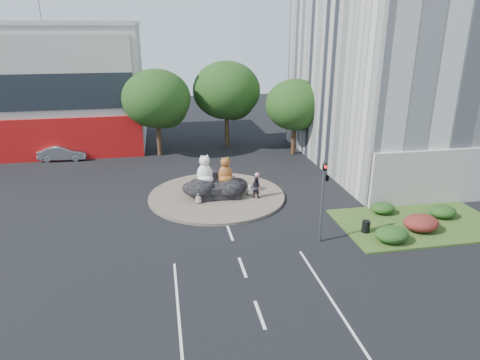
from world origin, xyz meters
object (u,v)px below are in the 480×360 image
at_px(cat_white, 205,169).
at_px(kitten_calico, 199,197).
at_px(parked_car, 63,153).
at_px(litter_bin, 366,227).
at_px(cat_tabby, 225,170).
at_px(kitten_white, 250,189).
at_px(pedestrian_dark, 256,187).
at_px(pedestrian_pink, 256,185).

bearing_deg(cat_white, kitten_calico, -123.29).
distance_m(parked_car, litter_bin, 28.76).
bearing_deg(cat_tabby, kitten_white, -15.76).
bearing_deg(cat_tabby, pedestrian_dark, -28.60).
distance_m(cat_white, kitten_white, 3.65).
xyz_separation_m(kitten_white, parked_car, (-15.38, 12.42, 0.12)).
height_order(cat_white, parked_car, cat_white).
bearing_deg(parked_car, cat_white, -131.35).
xyz_separation_m(kitten_white, pedestrian_dark, (0.32, -0.60, 0.38)).
distance_m(cat_white, parked_car, 17.08).
xyz_separation_m(pedestrian_dark, litter_bin, (5.36, -6.57, -0.49)).
xyz_separation_m(pedestrian_pink, litter_bin, (5.31, -6.64, -0.64)).
height_order(kitten_calico, kitten_white, kitten_calico).
height_order(kitten_calico, pedestrian_pink, pedestrian_pink).
xyz_separation_m(cat_tabby, pedestrian_pink, (2.12, -0.93, -0.98)).
bearing_deg(litter_bin, cat_white, 139.31).
bearing_deg(cat_white, pedestrian_dark, -26.33).
bearing_deg(cat_white, cat_tabby, -13.12).
relative_size(cat_white, pedestrian_dark, 1.43).
bearing_deg(kitten_white, pedestrian_pink, -64.33).
bearing_deg(pedestrian_pink, parked_car, -61.67).
relative_size(kitten_white, parked_car, 0.18).
bearing_deg(cat_white, pedestrian_pink, -25.05).
relative_size(cat_tabby, kitten_white, 2.54).
relative_size(parked_car, litter_bin, 5.99).
xyz_separation_m(kitten_white, pedestrian_pink, (0.37, -0.53, 0.53)).
relative_size(cat_white, pedestrian_pink, 1.19).
bearing_deg(parked_car, kitten_white, -125.82).
height_order(kitten_calico, pedestrian_dark, pedestrian_dark).
distance_m(cat_tabby, parked_car, 18.23).
bearing_deg(kitten_calico, parked_car, 167.80).
xyz_separation_m(cat_tabby, kitten_white, (1.75, -0.40, -1.51)).
xyz_separation_m(cat_white, pedestrian_dark, (3.56, -1.10, -1.23)).
bearing_deg(kitten_calico, pedestrian_dark, 41.06).
bearing_deg(pedestrian_dark, parked_car, -2.35).
height_order(cat_tabby, kitten_white, cat_tabby).
height_order(cat_tabby, kitten_calico, cat_tabby).
relative_size(cat_tabby, parked_car, 0.46).
height_order(pedestrian_pink, pedestrian_dark, pedestrian_pink).
bearing_deg(pedestrian_pink, kitten_white, -77.02).
height_order(cat_white, cat_tabby, cat_white).
bearing_deg(cat_white, kitten_white, -17.99).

